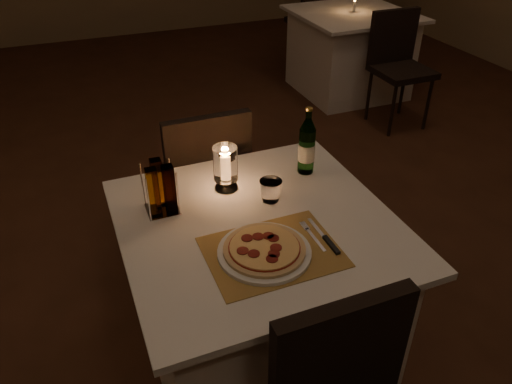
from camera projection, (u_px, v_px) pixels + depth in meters
name	position (u px, v px, depth m)	size (l,w,h in m)	color
floor	(215.00, 321.00, 2.43)	(8.00, 10.00, 0.02)	#492717
main_table	(258.00, 293.00, 2.05)	(1.00, 1.00, 0.74)	white
chair_far	(205.00, 173.00, 2.51)	(0.42, 0.42, 0.90)	black
placemat	(272.00, 252.00, 1.70)	(0.45, 0.34, 0.00)	#A97D3A
plate	(264.00, 252.00, 1.69)	(0.32, 0.32, 0.01)	white
pizza	(264.00, 248.00, 1.68)	(0.28, 0.28, 0.02)	#D8B77F
fork	(311.00, 234.00, 1.78)	(0.02, 0.18, 0.00)	silver
knife	(328.00, 241.00, 1.74)	(0.02, 0.22, 0.01)	black
tumbler	(271.00, 191.00, 1.94)	(0.09, 0.09, 0.09)	white
water_bottle	(307.00, 147.00, 2.09)	(0.07, 0.07, 0.30)	#64A559
hurricane_candle	(225.00, 165.00, 1.98)	(0.10, 0.10, 0.19)	white
cruet_caddy	(161.00, 190.00, 1.85)	(0.12, 0.12, 0.21)	white
neighbor_table_right	(349.00, 53.00, 4.64)	(1.00, 1.00, 0.74)	white
neighbor_chair_ra	(398.00, 57.00, 4.00)	(0.42, 0.42, 0.90)	black
neighbor_chair_rb	(315.00, 15.00, 5.10)	(0.42, 0.42, 0.90)	black
neighbor_candle_right	(354.00, 6.00, 4.42)	(0.03, 0.03, 0.11)	white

